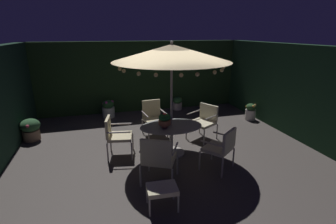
# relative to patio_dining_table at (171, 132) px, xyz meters

# --- Properties ---
(ground_plane) EXTENTS (7.92, 7.71, 0.02)m
(ground_plane) POSITION_rel_patio_dining_table_xyz_m (-0.09, 0.13, -0.56)
(ground_plane) COLOR #463F3B
(hedge_backdrop_rear) EXTENTS (7.92, 0.30, 2.55)m
(hedge_backdrop_rear) POSITION_rel_patio_dining_table_xyz_m (-0.09, 3.83, 0.73)
(hedge_backdrop_rear) COLOR #1C3418
(hedge_backdrop_rear) RESTS_ON ground_plane
(hedge_backdrop_right) EXTENTS (0.30, 7.71, 2.55)m
(hedge_backdrop_right) POSITION_rel_patio_dining_table_xyz_m (3.72, 0.13, 0.73)
(hedge_backdrop_right) COLOR #18331E
(hedge_backdrop_right) RESTS_ON ground_plane
(patio_dining_table) EXTENTS (1.51, 1.08, 0.73)m
(patio_dining_table) POSITION_rel_patio_dining_table_xyz_m (0.00, 0.00, 0.00)
(patio_dining_table) COLOR #BBB2A7
(patio_dining_table) RESTS_ON ground_plane
(patio_umbrella) EXTENTS (2.64, 2.64, 2.69)m
(patio_umbrella) POSITION_rel_patio_dining_table_xyz_m (0.00, 0.00, 1.88)
(patio_umbrella) COLOR #B4ADAC
(patio_umbrella) RESTS_ON ground_plane
(centerpiece_planter) EXTENTS (0.29, 0.29, 0.36)m
(centerpiece_planter) POSITION_rel_patio_dining_table_xyz_m (-0.19, -0.09, 0.38)
(centerpiece_planter) COLOR #A1624D
(centerpiece_planter) RESTS_ON patio_dining_table
(patio_chair_north) EXTENTS (0.66, 0.70, 0.98)m
(patio_chair_north) POSITION_rel_patio_dining_table_xyz_m (-0.16, 1.33, 0.01)
(patio_chair_north) COLOR #BBAEA6
(patio_chair_north) RESTS_ON ground_plane
(patio_chair_northeast) EXTENTS (0.68, 0.69, 0.96)m
(patio_chair_northeast) POSITION_rel_patio_dining_table_xyz_m (-1.30, 0.24, 0.03)
(patio_chair_northeast) COLOR #BCAFAC
(patio_chair_northeast) RESTS_ON ground_plane
(patio_chair_east) EXTENTS (0.85, 0.84, 1.01)m
(patio_chair_east) POSITION_rel_patio_dining_table_xyz_m (-0.60, -1.19, 0.04)
(patio_chair_east) COLOR #B4B4A5
(patio_chair_east) RESTS_ON ground_plane
(patio_chair_southeast) EXTENTS (0.81, 0.81, 0.94)m
(patio_chair_southeast) POSITION_rel_patio_dining_table_xyz_m (0.81, -1.04, 0.02)
(patio_chair_southeast) COLOR #BBB3A3
(patio_chair_southeast) RESTS_ON ground_plane
(patio_chair_south) EXTENTS (0.86, 0.87, 0.94)m
(patio_chair_south) POSITION_rel_patio_dining_table_xyz_m (1.15, 0.66, 0.01)
(patio_chair_south) COLOR #B4B1A6
(patio_chair_south) RESTS_ON ground_plane
(ottoman_footrest) EXTENTS (0.53, 0.41, 0.41)m
(ottoman_footrest) POSITION_rel_patio_dining_table_xyz_m (-0.71, -1.91, -0.20)
(ottoman_footrest) COLOR #B4AFA7
(ottoman_footrest) RESTS_ON ground_plane
(potted_plant_right_far) EXTENTS (0.43, 0.43, 0.61)m
(potted_plant_right_far) POSITION_rel_patio_dining_table_xyz_m (-1.35, 3.24, -0.25)
(potted_plant_right_far) COLOR silver
(potted_plant_right_far) RESTS_ON ground_plane
(potted_plant_left_near) EXTENTS (0.36, 0.34, 0.56)m
(potted_plant_left_near) POSITION_rel_patio_dining_table_xyz_m (3.29, 1.68, -0.26)
(potted_plant_left_near) COLOR silver
(potted_plant_left_near) RESTS_ON ground_plane
(potted_plant_left_far) EXTENTS (0.52, 0.53, 0.61)m
(potted_plant_left_far) POSITION_rel_patio_dining_table_xyz_m (-3.51, 1.79, -0.22)
(potted_plant_left_far) COLOR #8E6F54
(potted_plant_left_far) RESTS_ON ground_plane
(potted_plant_front_corner) EXTENTS (0.36, 0.36, 0.49)m
(potted_plant_front_corner) POSITION_rel_patio_dining_table_xyz_m (1.25, 3.46, -0.29)
(potted_plant_front_corner) COLOR beige
(potted_plant_front_corner) RESTS_ON ground_plane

